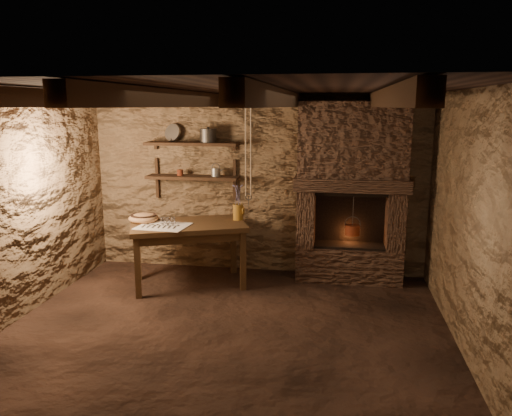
% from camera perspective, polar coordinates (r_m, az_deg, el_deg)
% --- Properties ---
extents(floor, '(4.50, 4.50, 0.00)m').
position_cam_1_polar(floor, '(5.22, -3.46, -13.88)').
color(floor, black).
rests_on(floor, ground).
extents(back_wall, '(4.50, 0.04, 2.40)m').
position_cam_1_polar(back_wall, '(6.76, 0.11, 2.72)').
color(back_wall, brown).
rests_on(back_wall, floor).
extents(front_wall, '(4.50, 0.04, 2.40)m').
position_cam_1_polar(front_wall, '(2.98, -12.24, -9.11)').
color(front_wall, brown).
rests_on(front_wall, floor).
extents(left_wall, '(0.04, 4.00, 2.40)m').
position_cam_1_polar(left_wall, '(5.75, -26.07, -0.04)').
color(left_wall, brown).
rests_on(left_wall, floor).
extents(right_wall, '(0.04, 4.00, 2.40)m').
position_cam_1_polar(right_wall, '(4.86, 23.23, -1.75)').
color(right_wall, brown).
rests_on(right_wall, floor).
extents(ceiling, '(4.50, 4.00, 0.04)m').
position_cam_1_polar(ceiling, '(4.71, -3.83, 13.49)').
color(ceiling, black).
rests_on(ceiling, back_wall).
extents(beam_far_left, '(0.14, 3.95, 0.16)m').
position_cam_1_polar(beam_far_left, '(5.25, -20.32, 11.63)').
color(beam_far_left, black).
rests_on(beam_far_left, ceiling).
extents(beam_mid_left, '(0.14, 3.95, 0.16)m').
position_cam_1_polar(beam_mid_left, '(4.85, -9.72, 12.23)').
color(beam_mid_left, black).
rests_on(beam_mid_left, ceiling).
extents(beam_mid_right, '(0.14, 3.95, 0.16)m').
position_cam_1_polar(beam_mid_right, '(4.63, 2.38, 12.42)').
color(beam_mid_right, black).
rests_on(beam_mid_right, ceiling).
extents(beam_far_right, '(0.14, 3.95, 0.16)m').
position_cam_1_polar(beam_far_right, '(4.61, 15.09, 12.05)').
color(beam_far_right, black).
rests_on(beam_far_right, ceiling).
extents(shelf_lower, '(1.25, 0.30, 0.04)m').
position_cam_1_polar(shelf_lower, '(6.77, -7.24, 3.50)').
color(shelf_lower, black).
rests_on(shelf_lower, back_wall).
extents(shelf_upper, '(1.25, 0.30, 0.04)m').
position_cam_1_polar(shelf_upper, '(6.72, -7.34, 7.30)').
color(shelf_upper, black).
rests_on(shelf_upper, back_wall).
extents(hearth, '(1.43, 0.51, 2.30)m').
position_cam_1_polar(hearth, '(6.44, 10.83, 2.31)').
color(hearth, '#38241C').
rests_on(hearth, floor).
extents(work_table, '(1.60, 1.27, 0.80)m').
position_cam_1_polar(work_table, '(6.38, -7.69, -4.99)').
color(work_table, '#372313').
rests_on(work_table, floor).
extents(linen_cloth, '(0.64, 0.53, 0.01)m').
position_cam_1_polar(linen_cloth, '(6.17, -10.56, -2.05)').
color(linen_cloth, white).
rests_on(linen_cloth, work_table).
extents(pewter_cutlery_row, '(0.51, 0.24, 0.01)m').
position_cam_1_polar(pewter_cutlery_row, '(6.15, -10.62, -2.00)').
color(pewter_cutlery_row, gray).
rests_on(pewter_cutlery_row, linen_cloth).
extents(drinking_glasses, '(0.19, 0.06, 0.08)m').
position_cam_1_polar(drinking_glasses, '(6.26, -10.05, -1.44)').
color(drinking_glasses, silver).
rests_on(drinking_glasses, linen_cloth).
extents(stoneware_jug, '(0.17, 0.17, 0.46)m').
position_cam_1_polar(stoneware_jug, '(6.39, -2.05, 0.39)').
color(stoneware_jug, '#8B5B1B').
rests_on(stoneware_jug, work_table).
extents(wooden_bowl, '(0.43, 0.43, 0.13)m').
position_cam_1_polar(wooden_bowl, '(6.47, -12.72, -1.15)').
color(wooden_bowl, '#A57247').
rests_on(wooden_bowl, work_table).
extents(iron_stockpot, '(0.22, 0.22, 0.16)m').
position_cam_1_polar(iron_stockpot, '(6.66, -5.49, 8.16)').
color(iron_stockpot, '#33302D').
rests_on(iron_stockpot, shelf_upper).
extents(tin_pan, '(0.26, 0.18, 0.24)m').
position_cam_1_polar(tin_pan, '(6.90, -9.50, 8.51)').
color(tin_pan, '#A5A6A1').
rests_on(tin_pan, shelf_upper).
extents(small_kettle, '(0.16, 0.12, 0.17)m').
position_cam_1_polar(small_kettle, '(6.68, -4.62, 4.10)').
color(small_kettle, '#A5A6A1').
rests_on(small_kettle, shelf_lower).
extents(rusty_tin, '(0.09, 0.09, 0.08)m').
position_cam_1_polar(rusty_tin, '(6.82, -8.67, 4.02)').
color(rusty_tin, '#531D10').
rests_on(rusty_tin, shelf_lower).
extents(red_pot, '(0.23, 0.23, 0.54)m').
position_cam_1_polar(red_pot, '(6.50, 10.96, -2.39)').
color(red_pot, maroon).
rests_on(red_pot, hearth).
extents(hanging_ropes, '(0.08, 0.08, 1.20)m').
position_cam_1_polar(hanging_ropes, '(5.75, -0.90, 7.18)').
color(hanging_ropes, '#C6AD8C').
rests_on(hanging_ropes, ceiling).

